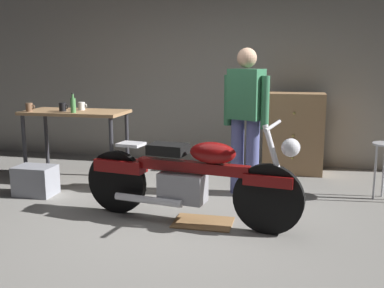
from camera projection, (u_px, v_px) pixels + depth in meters
ground_plane at (172, 224)px, 4.22m from camera, size 12.00×12.00×0.00m
back_wall at (221, 59)px, 6.61m from camera, size 8.00×0.12×3.10m
workbench at (76, 119)px, 5.68m from camera, size 1.30×0.64×0.90m
motorcycle at (189, 177)px, 4.19m from camera, size 2.18×0.66×1.00m
person_standing at (246, 115)px, 5.00m from camera, size 0.53×0.36×1.67m
wooden_dresser at (293, 133)px, 6.08m from camera, size 0.80×0.47×1.10m
drip_tray at (203, 222)px, 4.25m from camera, size 0.56×0.40×0.01m
storage_bin at (36, 181)px, 5.11m from camera, size 0.44×0.32×0.34m
mug_brown_stoneware at (29, 107)px, 5.57m from camera, size 0.12×0.09×0.11m
mug_white_ceramic at (82, 106)px, 5.73m from camera, size 0.12×0.09×0.10m
mug_black_matte at (63, 107)px, 5.58m from camera, size 0.12×0.09×0.11m
bottle at (73, 105)px, 5.42m from camera, size 0.06×0.06×0.24m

